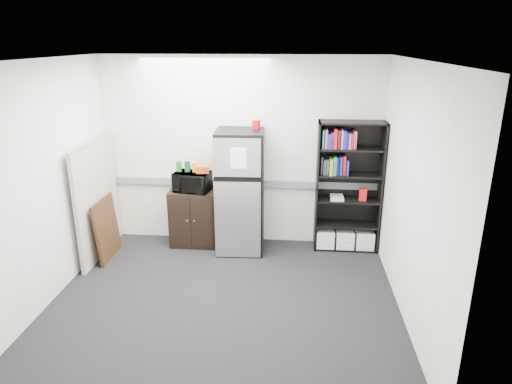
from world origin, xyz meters
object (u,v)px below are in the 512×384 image
microwave (192,182)px  cabinet (194,218)px  refrigerator (240,192)px  cubicle_partition (98,199)px  bookshelf (348,188)px

microwave → cabinet: bearing=98.6°
cabinet → refrigerator: 0.83m
cubicle_partition → refrigerator: 1.96m
cabinet → microwave: microwave is taller
bookshelf → microwave: 2.20m
bookshelf → refrigerator: 1.51m
cabinet → refrigerator: size_ratio=0.48×
bookshelf → cabinet: (-2.20, -0.06, -0.50)m
cabinet → refrigerator: bearing=-6.6°
cabinet → bookshelf: bearing=1.7°
bookshelf → microwave: size_ratio=3.73×
refrigerator → cubicle_partition: bearing=-172.4°
microwave → refrigerator: size_ratio=0.29×
bookshelf → cabinet: size_ratio=2.21×
cabinet → microwave: (0.00, -0.02, 0.55)m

